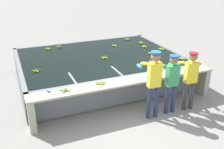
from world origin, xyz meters
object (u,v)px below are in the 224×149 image
object	(u,v)px
worker_1	(171,79)
banana_bunch_floating_5	(48,49)
banana_bunch_floating_10	(151,54)
banana_bunch_ledge_1	(101,83)
banana_bunch_ledge_0	(65,90)
banana_bunch_floating_1	(185,63)
worker_2	(190,76)
worker_0	(154,78)
banana_bunch_floating_4	(141,43)
banana_bunch_floating_3	(182,58)
banana_bunch_floating_11	(36,71)
knife_0	(51,92)
banana_bunch_floating_9	(105,58)
banana_bunch_floating_0	(115,46)
banana_bunch_floating_2	(59,47)
banana_bunch_floating_8	(145,47)
banana_bunch_floating_7	(162,49)
banana_bunch_floating_6	(127,39)
knife_1	(151,77)

from	to	relation	value
worker_1	banana_bunch_floating_5	bearing A→B (deg)	119.97
banana_bunch_floating_10	banana_bunch_ledge_1	world-z (taller)	banana_bunch_ledge_1
banana_bunch_ledge_0	banana_bunch_floating_1	bearing A→B (deg)	6.80
worker_1	worker_2	xyz separation A→B (m)	(0.55, -0.03, 0.01)
worker_0	banana_bunch_floating_10	size ratio (longest dim) A/B	6.30
banana_bunch_floating_4	banana_bunch_ledge_1	bearing A→B (deg)	-133.45
banana_bunch_floating_3	banana_bunch_floating_11	distance (m)	4.51
banana_bunch_floating_3	knife_0	bearing A→B (deg)	-169.38
worker_2	banana_bunch_floating_5	size ratio (longest dim) A/B	5.73
worker_0	banana_bunch_ledge_1	xyz separation A→B (m)	(-1.13, 0.67, -0.22)
banana_bunch_floating_9	banana_bunch_floating_10	xyz separation A→B (m)	(1.59, -0.21, 0.00)
banana_bunch_floating_0	banana_bunch_floating_1	distance (m)	2.81
banana_bunch_floating_2	banana_bunch_ledge_0	bearing A→B (deg)	-100.07
banana_bunch_floating_2	banana_bunch_floating_5	world-z (taller)	same
banana_bunch_floating_11	banana_bunch_floating_3	bearing A→B (deg)	-8.92
banana_bunch_floating_5	banana_bunch_floating_8	world-z (taller)	same
banana_bunch_floating_0	banana_bunch_floating_9	size ratio (longest dim) A/B	1.19
banana_bunch_floating_5	banana_bunch_floating_11	size ratio (longest dim) A/B	1.02
worker_1	banana_bunch_floating_3	distance (m)	2.00
banana_bunch_floating_3	banana_bunch_floating_8	world-z (taller)	same
worker_0	worker_1	bearing A→B (deg)	3.54
banana_bunch_floating_1	knife_0	world-z (taller)	banana_bunch_floating_1
banana_bunch_floating_3	banana_bunch_floating_10	size ratio (longest dim) A/B	1.00
worker_2	banana_bunch_floating_2	distance (m)	4.92
banana_bunch_floating_4	worker_1	bearing A→B (deg)	-106.81
banana_bunch_floating_3	banana_bunch_ledge_0	xyz separation A→B (m)	(-4.00, -0.84, 0.00)
banana_bunch_floating_4	banana_bunch_floating_9	world-z (taller)	same
banana_bunch_floating_7	banana_bunch_floating_3	bearing A→B (deg)	-87.29
banana_bunch_floating_4	banana_bunch_floating_7	world-z (taller)	same
banana_bunch_floating_5	banana_bunch_floating_6	world-z (taller)	same
worker_1	banana_bunch_ledge_0	xyz separation A→B (m)	(-2.61, 0.58, -0.10)
banana_bunch_floating_6	banana_bunch_ledge_1	xyz separation A→B (m)	(-2.46, -3.56, 0.00)
worker_1	banana_bunch_floating_4	distance (m)	3.69
banana_bunch_floating_5	banana_bunch_floating_2	bearing A→B (deg)	8.85
worker_0	banana_bunch_floating_7	distance (m)	3.19
banana_bunch_floating_8	banana_bunch_floating_10	bearing A→B (deg)	-104.04
banana_bunch_floating_6	knife_1	distance (m)	3.81
banana_bunch_floating_2	knife_0	bearing A→B (deg)	-105.06
banana_bunch_floating_10	knife_1	xyz separation A→B (m)	(-1.02, -1.70, -0.01)
worker_0	banana_bunch_floating_7	world-z (taller)	worker_0
banana_bunch_floating_9	banana_bunch_floating_3	bearing A→B (deg)	-24.25
worker_0	banana_bunch_floating_3	world-z (taller)	worker_0
banana_bunch_floating_4	banana_bunch_ledge_0	world-z (taller)	banana_bunch_ledge_0
worker_1	banana_bunch_floating_3	world-z (taller)	worker_1
worker_1	banana_bunch_floating_7	world-z (taller)	worker_1
worker_2	knife_0	bearing A→B (deg)	169.42
banana_bunch_floating_1	banana_bunch_floating_9	bearing A→B (deg)	145.79
banana_bunch_floating_0	banana_bunch_floating_1	world-z (taller)	same
banana_bunch_floating_9	banana_bunch_ledge_1	xyz separation A→B (m)	(-0.82, -1.81, 0.00)
banana_bunch_floating_2	banana_bunch_floating_7	bearing A→B (deg)	-26.56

